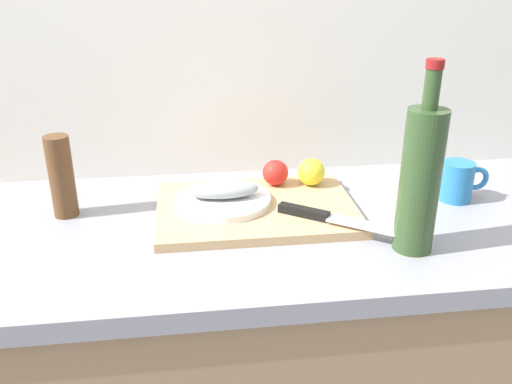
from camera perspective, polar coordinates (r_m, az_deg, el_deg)
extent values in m
cube|color=white|center=(1.36, -11.72, 15.97)|extent=(3.20, 0.05, 2.50)
cube|color=gray|center=(1.16, -11.16, -4.69)|extent=(2.00, 0.60, 0.04)
cube|color=tan|center=(1.19, 0.00, -1.77)|extent=(0.43, 0.31, 0.02)
cylinder|color=white|center=(1.19, -3.40, -0.86)|extent=(0.20, 0.20, 0.01)
ellipsoid|color=#999E99|center=(1.18, -3.43, 0.27)|extent=(0.15, 0.07, 0.04)
cube|color=silver|center=(1.09, 12.04, -3.58)|extent=(0.17, 0.13, 0.00)
cube|color=black|center=(1.13, 5.03, -2.09)|extent=(0.10, 0.08, 0.02)
sphere|color=yellow|center=(1.28, 5.80, 2.11)|extent=(0.06, 0.06, 0.06)
sphere|color=red|center=(1.28, 2.05, 2.04)|extent=(0.06, 0.06, 0.06)
cylinder|color=#2D4723|center=(1.04, 16.78, 0.97)|extent=(0.07, 0.07, 0.27)
cylinder|color=#2D4723|center=(0.99, 17.95, 10.20)|extent=(0.03, 0.03, 0.07)
cylinder|color=maroon|center=(0.98, 18.26, 12.64)|extent=(0.03, 0.03, 0.02)
cylinder|color=#2672B2|center=(1.32, 20.29, 1.05)|extent=(0.07, 0.07, 0.09)
torus|color=#2672B2|center=(1.34, 22.13, 1.31)|extent=(0.06, 0.01, 0.06)
cylinder|color=brown|center=(1.22, -19.71, 1.52)|extent=(0.05, 0.05, 0.18)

